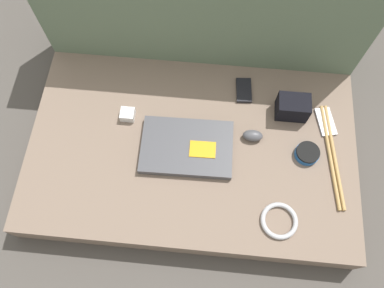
{
  "coord_description": "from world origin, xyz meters",
  "views": [
    {
      "loc": [
        0.05,
        -0.51,
        1.33
      ],
      "look_at": [
        0.0,
        0.0,
        0.13
      ],
      "focal_mm": 35.0,
      "sensor_mm": 36.0,
      "label": 1
    }
  ],
  "objects_px": {
    "phone_black": "(326,122)",
    "camera_pouch": "(293,107)",
    "phone_silver": "(244,90)",
    "laptop": "(187,147)",
    "charger_brick": "(128,114)",
    "computer_mouse": "(253,136)",
    "speaker_puck": "(307,153)"
  },
  "relations": [
    {
      "from": "phone_black",
      "to": "camera_pouch",
      "type": "distance_m",
      "value": 0.14
    },
    {
      "from": "phone_silver",
      "to": "phone_black",
      "type": "height_order",
      "value": "phone_silver"
    },
    {
      "from": "laptop",
      "to": "charger_brick",
      "type": "xyz_separation_m",
      "value": [
        -0.23,
        0.11,
        0.0
      ]
    },
    {
      "from": "laptop",
      "to": "phone_silver",
      "type": "bearing_deg",
      "value": 52.01
    },
    {
      "from": "phone_black",
      "to": "camera_pouch",
      "type": "xyz_separation_m",
      "value": [
        -0.13,
        0.03,
        0.04
      ]
    },
    {
      "from": "phone_black",
      "to": "charger_brick",
      "type": "relative_size",
      "value": 2.43
    },
    {
      "from": "phone_silver",
      "to": "camera_pouch",
      "type": "bearing_deg",
      "value": -27.81
    },
    {
      "from": "laptop",
      "to": "charger_brick",
      "type": "bearing_deg",
      "value": 153.66
    },
    {
      "from": "computer_mouse",
      "to": "speaker_puck",
      "type": "distance_m",
      "value": 0.2
    },
    {
      "from": "laptop",
      "to": "speaker_puck",
      "type": "bearing_deg",
      "value": 1.06
    },
    {
      "from": "laptop",
      "to": "phone_black",
      "type": "bearing_deg",
      "value": 15.87
    },
    {
      "from": "camera_pouch",
      "to": "charger_brick",
      "type": "relative_size",
      "value": 2.26
    },
    {
      "from": "phone_black",
      "to": "laptop",
      "type": "bearing_deg",
      "value": -175.95
    },
    {
      "from": "computer_mouse",
      "to": "camera_pouch",
      "type": "bearing_deg",
      "value": 40.6
    },
    {
      "from": "camera_pouch",
      "to": "phone_black",
      "type": "bearing_deg",
      "value": -12.16
    },
    {
      "from": "laptop",
      "to": "phone_black",
      "type": "xyz_separation_m",
      "value": [
        0.49,
        0.15,
        -0.01
      ]
    },
    {
      "from": "speaker_puck",
      "to": "charger_brick",
      "type": "relative_size",
      "value": 1.69
    },
    {
      "from": "speaker_puck",
      "to": "phone_black",
      "type": "distance_m",
      "value": 0.15
    },
    {
      "from": "camera_pouch",
      "to": "phone_silver",
      "type": "bearing_deg",
      "value": 156.45
    },
    {
      "from": "charger_brick",
      "to": "speaker_puck",
      "type": "bearing_deg",
      "value": -7.96
    },
    {
      "from": "speaker_puck",
      "to": "phone_silver",
      "type": "distance_m",
      "value": 0.33
    },
    {
      "from": "computer_mouse",
      "to": "laptop",
      "type": "bearing_deg",
      "value": -163.83
    },
    {
      "from": "computer_mouse",
      "to": "charger_brick",
      "type": "height_order",
      "value": "computer_mouse"
    },
    {
      "from": "computer_mouse",
      "to": "charger_brick",
      "type": "bearing_deg",
      "value": 175.12
    },
    {
      "from": "computer_mouse",
      "to": "phone_silver",
      "type": "xyz_separation_m",
      "value": [
        -0.04,
        0.19,
        -0.01
      ]
    },
    {
      "from": "speaker_puck",
      "to": "camera_pouch",
      "type": "relative_size",
      "value": 0.75
    },
    {
      "from": "laptop",
      "to": "camera_pouch",
      "type": "xyz_separation_m",
      "value": [
        0.36,
        0.18,
        0.03
      ]
    },
    {
      "from": "phone_silver",
      "to": "phone_black",
      "type": "xyz_separation_m",
      "value": [
        0.3,
        -0.1,
        -0.0
      ]
    },
    {
      "from": "speaker_puck",
      "to": "charger_brick",
      "type": "distance_m",
      "value": 0.65
    },
    {
      "from": "speaker_puck",
      "to": "phone_black",
      "type": "relative_size",
      "value": 0.7
    },
    {
      "from": "computer_mouse",
      "to": "camera_pouch",
      "type": "xyz_separation_m",
      "value": [
        0.14,
        0.11,
        0.02
      ]
    },
    {
      "from": "laptop",
      "to": "computer_mouse",
      "type": "height_order",
      "value": "computer_mouse"
    }
  ]
}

